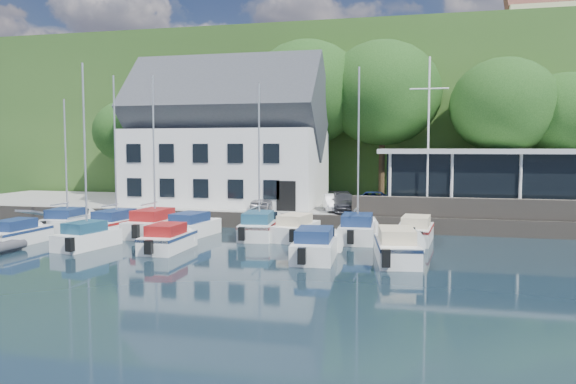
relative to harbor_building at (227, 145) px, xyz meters
name	(u,v)px	position (x,y,z in m)	size (l,w,h in m)	color
ground	(252,266)	(7.00, -16.50, -5.35)	(180.00, 180.00, 0.00)	black
quay	(322,211)	(7.00, 1.00, -4.85)	(60.00, 13.00, 1.00)	gray
quay_face	(304,222)	(7.00, -5.50, -4.85)	(60.00, 0.30, 1.00)	#5A5148
hillside	(374,129)	(7.00, 45.50, 2.65)	(160.00, 75.00, 16.00)	#28491B
field_patch	(429,79)	(15.00, 53.50, 10.80)	(50.00, 30.00, 0.30)	#4C5C2E
farmhouse	(549,25)	(29.00, 35.50, 14.75)	(10.40, 7.00, 8.20)	beige
harbor_building	(227,145)	(0.00, 0.00, 0.00)	(14.40, 8.20, 8.70)	white
club_pavilion	(481,180)	(18.00, -0.50, -2.30)	(13.20, 7.20, 4.10)	black
seawall	(506,209)	(19.00, -5.10, -3.75)	(18.00, 0.50, 1.20)	#5A5148
gangway	(54,226)	(-9.50, -7.50, -5.35)	(1.20, 6.00, 1.40)	silver
car_silver	(267,200)	(3.94, -3.05, -3.74)	(1.45, 3.59, 1.22)	#A5A4A9
car_white	(333,202)	(8.49, -3.03, -3.80)	(1.17, 3.35, 1.10)	white
car_dgrey	(343,202)	(9.21, -3.34, -3.74)	(1.71, 4.21, 1.22)	#303035
car_blue	(373,201)	(11.08, -2.67, -3.66)	(1.60, 4.04, 1.38)	#2F4891
flagpole	(428,136)	(14.53, -3.95, 0.52)	(2.34, 0.20, 9.75)	white
tree_0	(129,148)	(-10.95, 4.99, -0.19)	(6.09, 6.09, 8.32)	black
tree_2	(307,120)	(4.92, 5.66, 2.12)	(9.47, 9.47, 12.94)	black
tree_3	(382,120)	(11.00, 6.19, 2.03)	(9.33, 9.33, 12.75)	black
tree_4	(503,131)	(20.05, 4.88, 1.08)	(7.95, 7.95, 10.87)	black
tree_5	(566,138)	(24.52, 5.54, 0.51)	(7.12, 7.12, 9.73)	black
boat_r1_0	(66,161)	(-7.25, -9.26, -0.99)	(2.10, 5.52, 8.72)	white
boat_r1_1	(115,160)	(-3.74, -9.44, -0.92)	(1.91, 6.62, 8.85)	white
boat_r1_2	(154,154)	(-1.19, -9.47, -0.55)	(2.08, 6.76, 9.59)	white
boat_r1_3	(192,224)	(1.10, -9.41, -4.65)	(1.94, 5.95, 1.41)	white
boat_r1_4	(259,158)	(5.09, -8.90, -0.77)	(1.95, 6.39, 9.15)	white
boat_r1_5	(296,226)	(7.26, -8.98, -4.63)	(1.80, 5.63, 1.43)	white
boat_r1_6	(358,158)	(10.75, -8.72, -0.74)	(2.08, 6.09, 9.22)	white
boat_r1_7	(416,229)	(13.92, -8.53, -4.61)	(1.80, 5.66, 1.47)	white
boat_r2_0	(18,232)	(-6.86, -14.18, -4.66)	(1.64, 5.60, 1.37)	white
boat_r2_1	(85,166)	(-2.60, -14.28, -1.10)	(1.73, 5.21, 8.51)	white
boat_r2_2	(168,237)	(1.78, -13.97, -4.66)	(1.85, 5.31, 1.38)	white
boat_r2_3	(315,243)	(9.39, -14.27, -4.62)	(2.02, 6.05, 1.47)	white
boat_r2_4	(397,244)	(13.13, -14.05, -4.57)	(1.95, 6.28, 1.56)	white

